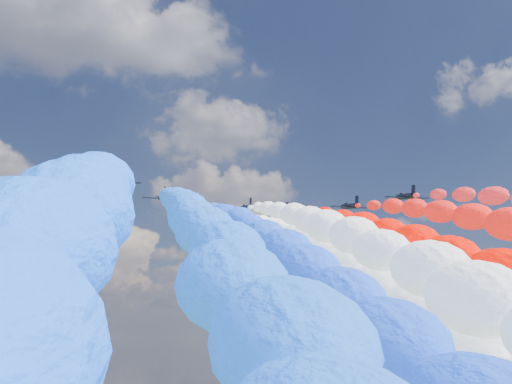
{
  "coord_description": "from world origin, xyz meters",
  "views": [
    {
      "loc": [
        -27.24,
        -127.71,
        72.05
      ],
      "look_at": [
        0.0,
        4.0,
        104.43
      ],
      "focal_mm": 42.96,
      "sensor_mm": 36.0,
      "label": 1
    }
  ],
  "objects": [
    {
      "name": "jet_4",
      "position": [
        1.24,
        25.92,
        102.43
      ],
      "size": [
        9.58,
        12.78,
        4.77
      ],
      "primitive_type": null,
      "rotation": [
        0.18,
        0.0,
        0.04
      ],
      "color": "black"
    },
    {
      "name": "jet_0",
      "position": [
        -30.42,
        -8.07,
        102.43
      ],
      "size": [
        9.86,
        12.98,
        4.77
      ],
      "primitive_type": null,
      "rotation": [
        0.18,
        0.0,
        0.07
      ],
      "color": "black"
    },
    {
      "name": "jet_3",
      "position": [
        -0.65,
        12.22,
        102.43
      ],
      "size": [
        9.58,
        12.79,
        4.77
      ],
      "primitive_type": null,
      "rotation": [
        0.18,
        0.0,
        0.05
      ],
      "color": "black"
    },
    {
      "name": "trail_2",
      "position": [
        -11.06,
        -49.19,
        83.25
      ],
      "size": [
        7.23,
        127.27,
        43.76
      ],
      "primitive_type": null,
      "color": "blue"
    },
    {
      "name": "trail_1",
      "position": [
        -20.83,
        -59.95,
        83.25
      ],
      "size": [
        7.23,
        127.27,
        43.76
      ],
      "primitive_type": null,
      "color": "blue"
    },
    {
      "name": "jet_2",
      "position": [
        -11.06,
        15.88,
        102.43
      ],
      "size": [
        9.79,
        12.94,
        4.77
      ],
      "primitive_type": null,
      "rotation": [
        0.18,
        0.0,
        -0.06
      ],
      "color": "black"
    },
    {
      "name": "trail_4",
      "position": [
        1.24,
        -39.15,
        83.25
      ],
      "size": [
        7.23,
        127.27,
        43.76
      ],
      "primitive_type": null,
      "color": "white"
    },
    {
      "name": "trail_3",
      "position": [
        -0.65,
        -52.85,
        83.25
      ],
      "size": [
        7.23,
        127.27,
        43.76
      ],
      "primitive_type": null,
      "color": "white"
    },
    {
      "name": "jet_1",
      "position": [
        -20.83,
        5.12,
        102.43
      ],
      "size": [
        9.6,
        12.8,
        4.77
      ],
      "primitive_type": null,
      "rotation": [
        0.18,
        0.0,
        0.05
      ],
      "color": "black"
    },
    {
      "name": "jet_7",
      "position": [
        31.25,
        -6.67,
        102.43
      ],
      "size": [
        9.44,
        12.69,
        4.77
      ],
      "primitive_type": null,
      "rotation": [
        0.18,
        0.0,
        -0.03
      ],
      "color": "black"
    },
    {
      "name": "jet_6",
      "position": [
        22.81,
        5.34,
        102.43
      ],
      "size": [
        9.46,
        12.7,
        4.77
      ],
      "primitive_type": null,
      "rotation": [
        0.18,
        0.0,
        0.04
      ],
      "color": "black"
    },
    {
      "name": "jet_5",
      "position": [
        9.06,
        14.94,
        102.43
      ],
      "size": [
        9.1,
        12.44,
        4.77
      ],
      "primitive_type": null,
      "rotation": [
        0.18,
        0.0,
        -0.01
      ],
      "color": "black"
    },
    {
      "name": "trail_0",
      "position": [
        -30.42,
        -73.14,
        83.25
      ],
      "size": [
        7.23,
        127.27,
        43.76
      ],
      "primitive_type": null,
      "color": "#155CFF"
    },
    {
      "name": "trail_5",
      "position": [
        9.06,
        -50.13,
        83.25
      ],
      "size": [
        7.23,
        127.27,
        43.76
      ],
      "primitive_type": null,
      "color": "#FB0B00"
    }
  ]
}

